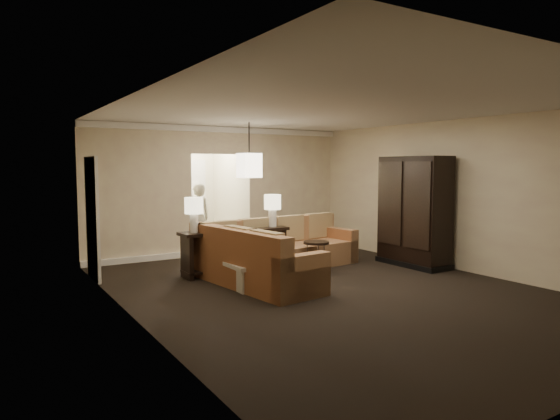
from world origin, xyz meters
TOP-DOWN VIEW (x-y plane):
  - ground at (0.00, 0.00)m, footprint 8.00×8.00m
  - wall_back at (0.00, 4.00)m, footprint 6.00×0.04m
  - wall_left at (-3.00, 0.00)m, footprint 0.04×8.00m
  - wall_right at (3.00, 0.00)m, footprint 0.04×8.00m
  - ceiling at (0.00, 0.00)m, footprint 6.00×8.00m
  - crown_molding at (0.00, 3.95)m, footprint 6.00×0.10m
  - baseboard at (0.00, 3.95)m, footprint 6.00×0.10m
  - side_door at (-2.97, 2.80)m, footprint 0.05×0.90m
  - foyer at (0.00, 5.34)m, footprint 1.44×2.02m
  - sectional_sofa at (-0.13, 1.45)m, footprint 3.32×2.84m
  - coffee_table at (-0.81, 1.00)m, footprint 1.04×1.04m
  - console_table at (-0.67, 2.00)m, footprint 2.07×0.51m
  - armoire at (2.59, 0.79)m, footprint 0.63×1.48m
  - drink_table at (0.56, 1.20)m, footprint 0.47×0.47m
  - table_lamp_left at (-1.46, 1.98)m, footprint 0.32×0.32m
  - table_lamp_right at (0.13, 2.02)m, footprint 0.32×0.32m
  - pendant_light at (0.00, 2.70)m, footprint 0.38×0.38m
  - person at (-0.44, 4.30)m, footprint 0.66×0.48m

SIDE VIEW (x-z plane):
  - ground at x=0.00m, z-range 0.00..0.00m
  - baseboard at x=0.00m, z-range 0.00..0.12m
  - coffee_table at x=-0.81m, z-range 0.00..0.43m
  - sectional_sofa at x=-0.13m, z-range -0.10..0.87m
  - drink_table at x=0.56m, z-range 0.13..0.71m
  - console_table at x=-0.67m, z-range 0.08..0.87m
  - person at x=-0.44m, z-range 0.00..1.72m
  - armoire at x=2.59m, z-range -0.04..2.08m
  - side_door at x=-2.97m, z-range 0.00..2.10m
  - table_lamp_left at x=-1.46m, z-range 0.90..1.50m
  - table_lamp_right at x=0.13m, z-range 0.90..1.50m
  - foyer at x=0.00m, z-range -0.10..2.70m
  - wall_back at x=0.00m, z-range 0.00..2.80m
  - wall_left at x=-3.00m, z-range 0.00..2.80m
  - wall_right at x=3.00m, z-range 0.00..2.80m
  - pendant_light at x=0.00m, z-range 1.41..2.50m
  - crown_molding at x=0.00m, z-range 2.67..2.79m
  - ceiling at x=0.00m, z-range 2.79..2.81m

